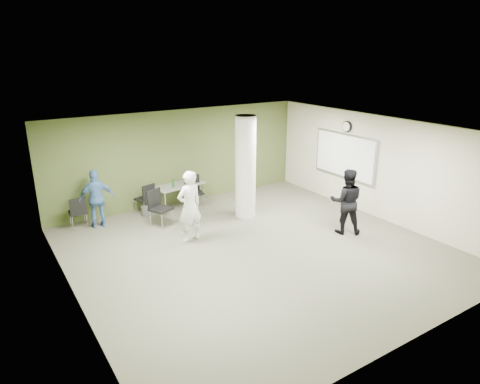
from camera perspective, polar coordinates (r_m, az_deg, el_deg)
floor at (r=10.03m, az=2.24°, el=-7.77°), size 8.00×8.00×0.00m
ceiling at (r=9.15m, az=2.46°, el=8.16°), size 8.00×8.00×0.00m
wall_back at (r=12.85m, az=-7.95°, el=4.64°), size 8.00×2.80×0.02m
wall_left at (r=8.05m, az=-21.81°, el=-5.09°), size 0.02×8.00×2.80m
wall_right_cream at (r=12.15m, az=18.03°, el=3.10°), size 0.02×8.00×2.80m
column at (r=11.62m, az=0.74°, el=3.34°), size 0.56×0.56×2.80m
whiteboard at (r=12.83m, az=13.76°, el=4.73°), size 0.05×2.30×1.30m
wall_clock at (r=12.67m, az=14.05°, el=8.46°), size 0.06×0.32×0.32m
folding_table at (r=12.54m, az=-8.06°, el=0.76°), size 1.58×0.89×0.96m
wastebasket at (r=12.29m, az=-12.42°, el=-2.37°), size 0.26×0.26×0.30m
chair_back_left at (r=11.79m, az=-20.80°, el=-2.30°), size 0.44×0.44×0.86m
chair_back_right at (r=12.25m, az=-12.36°, el=-0.61°), size 0.55×0.55×0.89m
chair_table_left at (r=11.36m, az=-10.86°, el=-1.71°), size 0.65×0.65×0.99m
chair_table_right at (r=12.57m, az=-6.23°, el=0.41°), size 0.55×0.55×0.96m
woman_white at (r=10.26m, az=-6.74°, el=-1.92°), size 0.69×0.51×1.76m
man_black at (r=10.98m, az=14.00°, el=-1.22°), size 1.03×1.00×1.67m
man_blue at (r=11.64m, az=-18.54°, el=-0.86°), size 0.95×0.50×1.55m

